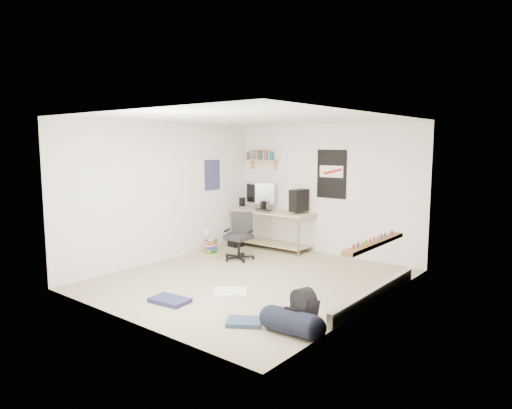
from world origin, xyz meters
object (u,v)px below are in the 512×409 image
Objects in this scene: book_stack at (211,246)px; duffel_bag at (292,322)px; desk at (273,230)px; backpack at (303,314)px; office_chair at (239,233)px.

duffel_bag is at bearing -32.67° from book_stack.
desk reaches higher than backpack.
duffel_bag reaches higher than book_stack.
duffel_bag is (-0.05, -0.16, -0.06)m from backpack.
office_chair is at bearing 158.71° from backpack.
desk is 4.58× the size of backpack.
duffel_bag is 4.01m from book_stack.
duffel_bag is at bearing -91.43° from backpack.
office_chair is 0.80m from book_stack.
desk reaches higher than duffel_bag.
book_stack is (-0.63, -1.18, -0.21)m from desk.
office_chair is at bearing -0.62° from book_stack.
desk is 3.20× the size of duffel_bag.
office_chair is 2.17× the size of book_stack.
backpack is 0.70× the size of duffel_bag.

